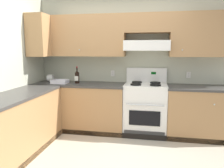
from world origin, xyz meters
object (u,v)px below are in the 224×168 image
at_px(bowl, 60,82).
at_px(paper_towel_roll, 51,78).
at_px(stove, 145,108).
at_px(wine_bottle, 77,77).

xyz_separation_m(bowl, paper_towel_roll, (-0.27, 0.17, 0.05)).
relative_size(bowl, paper_towel_roll, 2.10).
bearing_deg(paper_towel_roll, stove, -3.10).
height_order(stove, bowl, stove).
relative_size(wine_bottle, bowl, 1.09).
distance_m(stove, paper_towel_roll, 1.96).
distance_m(wine_bottle, paper_towel_roll, 0.61).
xyz_separation_m(wine_bottle, bowl, (-0.32, -0.06, -0.10)).
bearing_deg(paper_towel_roll, wine_bottle, -10.34).
height_order(wine_bottle, bowl, wine_bottle).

